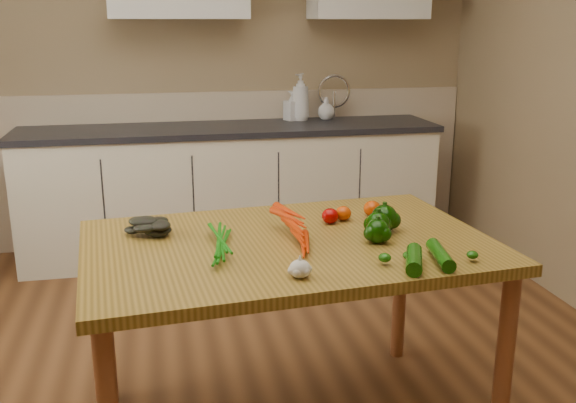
# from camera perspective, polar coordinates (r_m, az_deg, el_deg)

# --- Properties ---
(room) EXTENTS (4.04, 5.04, 2.64)m
(room) POSITION_cam_1_polar(r_m,az_deg,el_deg) (2.35, -4.50, 7.49)
(room) COLOR brown
(room) RESTS_ON ground
(counter_run) EXTENTS (2.84, 0.64, 1.14)m
(counter_run) POSITION_cam_1_polar(r_m,az_deg,el_deg) (4.50, -4.92, 1.14)
(counter_run) COLOR beige
(counter_run) RESTS_ON ground
(table) EXTENTS (1.57, 1.08, 0.80)m
(table) POSITION_cam_1_polar(r_m,az_deg,el_deg) (2.41, 0.04, -5.50)
(table) COLOR olive
(table) RESTS_ON ground
(soap_bottle_a) EXTENTS (0.18, 0.18, 0.33)m
(soap_bottle_a) POSITION_cam_1_polar(r_m,az_deg,el_deg) (4.63, 1.12, 9.27)
(soap_bottle_a) COLOR silver
(soap_bottle_a) RESTS_ON counter_run
(soap_bottle_b) EXTENTS (0.12, 0.13, 0.21)m
(soap_bottle_b) POSITION_cam_1_polar(r_m,az_deg,el_deg) (4.63, 0.36, 8.50)
(soap_bottle_b) COLOR silver
(soap_bottle_b) RESTS_ON counter_run
(soap_bottle_c) EXTENTS (0.12, 0.12, 0.16)m
(soap_bottle_c) POSITION_cam_1_polar(r_m,az_deg,el_deg) (4.70, 3.41, 8.26)
(soap_bottle_c) COLOR silver
(soap_bottle_c) RESTS_ON counter_run
(carrot_bunch) EXTENTS (0.29, 0.24, 0.07)m
(carrot_bunch) POSITION_cam_1_polar(r_m,az_deg,el_deg) (2.34, -1.48, -2.87)
(carrot_bunch) COLOR red
(carrot_bunch) RESTS_ON table
(leafy_greens) EXTENTS (0.21, 0.19, 0.11)m
(leafy_greens) POSITION_cam_1_polar(r_m,az_deg,el_deg) (2.49, -12.72, -1.76)
(leafy_greens) COLOR black
(leafy_greens) RESTS_ON table
(garlic_bulb) EXTENTS (0.07, 0.07, 0.06)m
(garlic_bulb) POSITION_cam_1_polar(r_m,az_deg,el_deg) (2.04, 1.06, -6.00)
(garlic_bulb) COLOR beige
(garlic_bulb) RESTS_ON table
(pepper_a) EXTENTS (0.09, 0.09, 0.09)m
(pepper_a) POSITION_cam_1_polar(r_m,az_deg,el_deg) (2.44, 8.01, -2.01)
(pepper_a) COLOR black
(pepper_a) RESTS_ON table
(pepper_b) EXTENTS (0.10, 0.10, 0.10)m
(pepper_b) POSITION_cam_1_polar(r_m,az_deg,el_deg) (2.50, 8.55, -1.49)
(pepper_b) COLOR black
(pepper_b) RESTS_ON table
(pepper_c) EXTENTS (0.09, 0.09, 0.09)m
(pepper_c) POSITION_cam_1_polar(r_m,az_deg,el_deg) (2.37, 7.97, -2.63)
(pepper_c) COLOR black
(pepper_c) RESTS_ON table
(tomato_a) EXTENTS (0.07, 0.07, 0.06)m
(tomato_a) POSITION_cam_1_polar(r_m,az_deg,el_deg) (2.58, 3.76, -1.29)
(tomato_a) COLOR #940402
(tomato_a) RESTS_ON table
(tomato_b) EXTENTS (0.07, 0.07, 0.06)m
(tomato_b) POSITION_cam_1_polar(r_m,az_deg,el_deg) (2.63, 4.93, -1.05)
(tomato_b) COLOR #BF3904
(tomato_b) RESTS_ON table
(tomato_c) EXTENTS (0.07, 0.07, 0.07)m
(tomato_c) POSITION_cam_1_polar(r_m,az_deg,el_deg) (2.70, 7.48, -0.61)
(tomato_c) COLOR #BF3904
(tomato_c) RESTS_ON table
(zucchini_a) EXTENTS (0.09, 0.22, 0.05)m
(zucchini_a) POSITION_cam_1_polar(r_m,az_deg,el_deg) (2.23, 13.40, -4.66)
(zucchini_a) COLOR #104006
(zucchini_a) RESTS_ON table
(zucchini_b) EXTENTS (0.12, 0.20, 0.05)m
(zucchini_b) POSITION_cam_1_polar(r_m,az_deg,el_deg) (2.16, 11.14, -5.09)
(zucchini_b) COLOR #104006
(zucchini_b) RESTS_ON table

